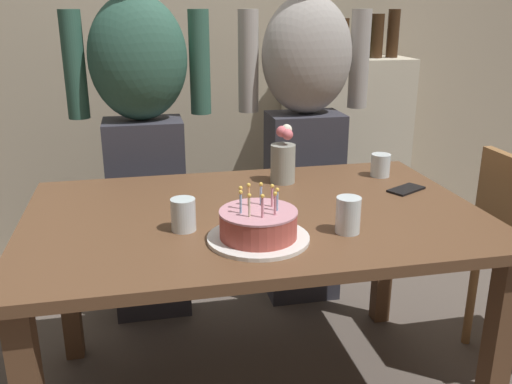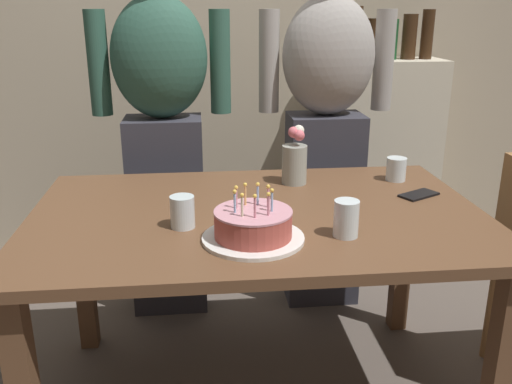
{
  "view_description": "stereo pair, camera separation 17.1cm",
  "coord_description": "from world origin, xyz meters",
  "px_view_note": "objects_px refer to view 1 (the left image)",
  "views": [
    {
      "loc": [
        -0.36,
        -1.68,
        1.39
      ],
      "look_at": [
        -0.02,
        -0.09,
        0.84
      ],
      "focal_mm": 38.84,
      "sensor_mm": 36.0,
      "label": 1
    },
    {
      "loc": [
        -0.19,
        -1.71,
        1.39
      ],
      "look_at": [
        -0.02,
        -0.09,
        0.84
      ],
      "focal_mm": 38.84,
      "sensor_mm": 36.0,
      "label": 2
    }
  ],
  "objects_px": {
    "flower_vase": "(283,159)",
    "person_man_bearded": "(143,130)",
    "water_glass_near": "(380,165)",
    "cell_phone": "(406,189)",
    "birthday_cake": "(258,226)",
    "water_glass_far": "(348,215)",
    "water_glass_side": "(183,215)",
    "person_woman_cardigan": "(305,123)"
  },
  "relations": [
    {
      "from": "person_man_bearded",
      "to": "water_glass_near",
      "type": "bearing_deg",
      "value": 154.32
    },
    {
      "from": "water_glass_far",
      "to": "person_woman_cardigan",
      "type": "relative_size",
      "value": 0.07
    },
    {
      "from": "flower_vase",
      "to": "person_woman_cardigan",
      "type": "xyz_separation_m",
      "value": [
        0.22,
        0.44,
        0.04
      ]
    },
    {
      "from": "birthday_cake",
      "to": "water_glass_side",
      "type": "bearing_deg",
      "value": 149.14
    },
    {
      "from": "birthday_cake",
      "to": "person_man_bearded",
      "type": "relative_size",
      "value": 0.18
    },
    {
      "from": "cell_phone",
      "to": "flower_vase",
      "type": "relative_size",
      "value": 0.64
    },
    {
      "from": "water_glass_far",
      "to": "cell_phone",
      "type": "relative_size",
      "value": 0.77
    },
    {
      "from": "water_glass_near",
      "to": "water_glass_side",
      "type": "bearing_deg",
      "value": -153.98
    },
    {
      "from": "cell_phone",
      "to": "person_man_bearded",
      "type": "height_order",
      "value": "person_man_bearded"
    },
    {
      "from": "person_woman_cardigan",
      "to": "water_glass_near",
      "type": "bearing_deg",
      "value": 112.42
    },
    {
      "from": "water_glass_far",
      "to": "person_man_bearded",
      "type": "height_order",
      "value": "person_man_bearded"
    },
    {
      "from": "birthday_cake",
      "to": "person_woman_cardigan",
      "type": "distance_m",
      "value": 1.06
    },
    {
      "from": "water_glass_side",
      "to": "person_man_bearded",
      "type": "bearing_deg",
      "value": 96.72
    },
    {
      "from": "birthday_cake",
      "to": "water_glass_side",
      "type": "xyz_separation_m",
      "value": [
        -0.21,
        0.12,
        0.01
      ]
    },
    {
      "from": "water_glass_far",
      "to": "water_glass_side",
      "type": "relative_size",
      "value": 1.11
    },
    {
      "from": "cell_phone",
      "to": "water_glass_near",
      "type": "bearing_deg",
      "value": 67.6
    },
    {
      "from": "water_glass_near",
      "to": "flower_vase",
      "type": "height_order",
      "value": "flower_vase"
    },
    {
      "from": "water_glass_far",
      "to": "person_woman_cardigan",
      "type": "height_order",
      "value": "person_woman_cardigan"
    },
    {
      "from": "water_glass_near",
      "to": "cell_phone",
      "type": "relative_size",
      "value": 0.63
    },
    {
      "from": "birthday_cake",
      "to": "water_glass_near",
      "type": "relative_size",
      "value": 3.33
    },
    {
      "from": "flower_vase",
      "to": "water_glass_side",
      "type": "bearing_deg",
      "value": -135.96
    },
    {
      "from": "water_glass_side",
      "to": "person_woman_cardigan",
      "type": "height_order",
      "value": "person_woman_cardigan"
    },
    {
      "from": "cell_phone",
      "to": "water_glass_side",
      "type": "bearing_deg",
      "value": 165.73
    },
    {
      "from": "water_glass_near",
      "to": "water_glass_far",
      "type": "relative_size",
      "value": 0.81
    },
    {
      "from": "flower_vase",
      "to": "person_man_bearded",
      "type": "xyz_separation_m",
      "value": [
        -0.52,
        0.44,
        0.04
      ]
    },
    {
      "from": "water_glass_near",
      "to": "person_woman_cardigan",
      "type": "xyz_separation_m",
      "value": [
        -0.18,
        0.44,
        0.09
      ]
    },
    {
      "from": "water_glass_side",
      "to": "flower_vase",
      "type": "xyz_separation_m",
      "value": [
        0.42,
        0.4,
        0.04
      ]
    },
    {
      "from": "person_man_bearded",
      "to": "water_glass_far",
      "type": "bearing_deg",
      "value": 121.11
    },
    {
      "from": "person_woman_cardigan",
      "to": "flower_vase",
      "type": "bearing_deg",
      "value": 63.41
    },
    {
      "from": "water_glass_side",
      "to": "person_man_bearded",
      "type": "relative_size",
      "value": 0.06
    },
    {
      "from": "water_glass_far",
      "to": "water_glass_near",
      "type": "bearing_deg",
      "value": 57.03
    },
    {
      "from": "cell_phone",
      "to": "person_man_bearded",
      "type": "distance_m",
      "value": 1.14
    },
    {
      "from": "water_glass_near",
      "to": "cell_phone",
      "type": "distance_m",
      "value": 0.2
    },
    {
      "from": "water_glass_near",
      "to": "person_man_bearded",
      "type": "bearing_deg",
      "value": 154.32
    },
    {
      "from": "water_glass_near",
      "to": "flower_vase",
      "type": "xyz_separation_m",
      "value": [
        -0.4,
        0.0,
        0.05
      ]
    },
    {
      "from": "person_man_bearded",
      "to": "water_glass_side",
      "type": "bearing_deg",
      "value": 96.72
    },
    {
      "from": "water_glass_side",
      "to": "person_man_bearded",
      "type": "distance_m",
      "value": 0.85
    },
    {
      "from": "cell_phone",
      "to": "flower_vase",
      "type": "distance_m",
      "value": 0.47
    },
    {
      "from": "cell_phone",
      "to": "person_woman_cardigan",
      "type": "relative_size",
      "value": 0.09
    },
    {
      "from": "person_man_bearded",
      "to": "birthday_cake",
      "type": "bearing_deg",
      "value": 107.54
    },
    {
      "from": "person_woman_cardigan",
      "to": "cell_phone",
      "type": "bearing_deg",
      "value": 107.69
    },
    {
      "from": "flower_vase",
      "to": "person_woman_cardigan",
      "type": "relative_size",
      "value": 0.13
    }
  ]
}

